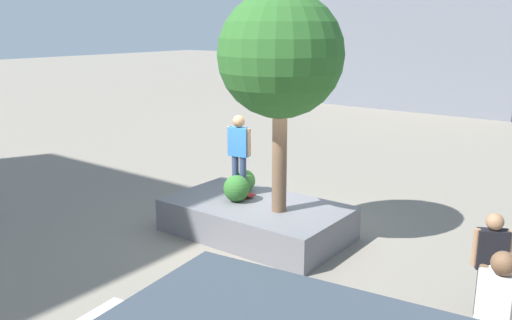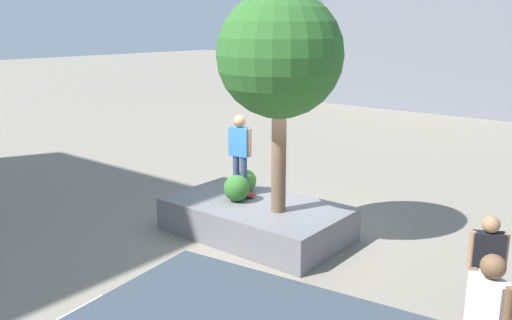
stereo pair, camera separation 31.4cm
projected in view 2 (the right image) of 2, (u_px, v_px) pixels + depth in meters
The scene contains 9 objects.
ground_plane at pixel (266, 233), 11.08m from camera, with size 120.00×120.00×0.00m, color gray.
planter_ledge at pixel (256, 219), 10.90m from camera, with size 3.62×2.11×0.67m, color slate.
plaza_tree at pixel (280, 56), 9.65m from camera, with size 2.31×2.31×4.13m.
boxwood_shrub at pixel (246, 181), 11.56m from camera, with size 0.48×0.48×0.48m, color #3D7A33.
hedge_clump at pixel (237, 188), 10.90m from camera, with size 0.54×0.54×0.54m, color #2D6628.
skateboard at pixel (240, 192), 11.36m from camera, with size 0.82×0.33×0.07m.
skateboarder at pixel (240, 148), 11.13m from camera, with size 0.55×0.25×1.63m.
pedestrian_crossing at pixel (487, 261), 7.61m from camera, with size 0.48×0.36×1.59m.
passerby_with_bag at pixel (487, 317), 5.95m from camera, with size 0.54×0.40×1.77m.
Camera 2 is at (-6.33, 8.23, 4.16)m, focal length 37.66 mm.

